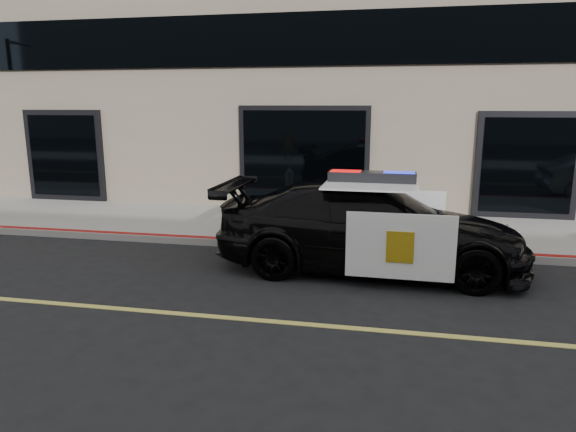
# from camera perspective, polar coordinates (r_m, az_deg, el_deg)

# --- Properties ---
(ground) EXTENTS (120.00, 120.00, 0.00)m
(ground) POSITION_cam_1_polar(r_m,az_deg,el_deg) (7.12, 0.21, -11.83)
(ground) COLOR black
(ground) RESTS_ON ground
(sidewalk_n) EXTENTS (60.00, 3.50, 0.15)m
(sidewalk_n) POSITION_cam_1_polar(r_m,az_deg,el_deg) (12.03, 5.03, -1.35)
(sidewalk_n) COLOR gray
(sidewalk_n) RESTS_ON ground
(building_n) EXTENTS (60.00, 7.00, 12.00)m
(building_n) POSITION_cam_1_polar(r_m,az_deg,el_deg) (17.20, 7.54, 22.60)
(building_n) COLOR #756856
(building_n) RESTS_ON ground
(police_car) EXTENTS (2.57, 5.48, 1.77)m
(police_car) POSITION_cam_1_polar(r_m,az_deg,el_deg) (9.20, 9.15, -1.12)
(police_car) COLOR black
(police_car) RESTS_ON ground
(fire_hydrant) EXTENTS (0.34, 0.48, 0.76)m
(fire_hydrant) POSITION_cam_1_polar(r_m,az_deg,el_deg) (11.33, -4.97, 0.04)
(fire_hydrant) COLOR silver
(fire_hydrant) RESTS_ON sidewalk_n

